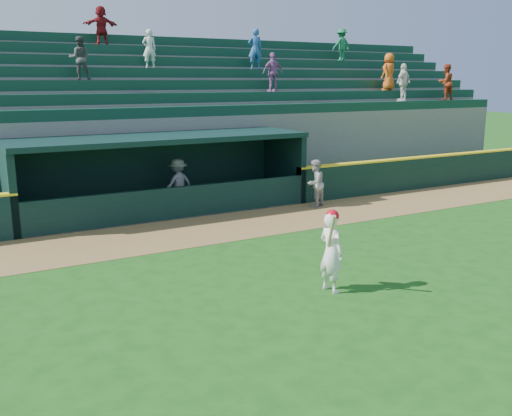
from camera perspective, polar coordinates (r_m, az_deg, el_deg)
name	(u,v)px	position (r m, az deg, el deg)	size (l,w,h in m)	color
ground	(293,283)	(12.14, 3.76, -7.45)	(120.00, 120.00, 0.00)	#1A4E13
warning_track	(199,230)	(16.26, -5.75, -2.23)	(40.00, 3.00, 0.01)	olive
field_wall_right	(456,169)	(24.79, 19.38, 3.67)	(15.50, 0.30, 1.20)	black
wall_stripe_right	(457,154)	(24.71, 19.49, 5.11)	(15.50, 0.32, 0.06)	yellow
dugout_player_front	(315,183)	(19.15, 5.90, 2.47)	(0.78, 0.61, 1.60)	#A9A8A3
dugout_player_inside	(178,184)	(18.98, -7.80, 2.43)	(1.07, 0.62, 1.66)	#A2A29D
dugout	(159,169)	(18.82, -9.69, 3.90)	(9.40, 2.80, 2.46)	slate
stands	(117,127)	(23.03, -13.69, 7.90)	(34.50, 6.26, 7.11)	slate
batter_at_plate	(331,250)	(11.48, 7.53, -4.23)	(0.55, 0.78, 1.71)	white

